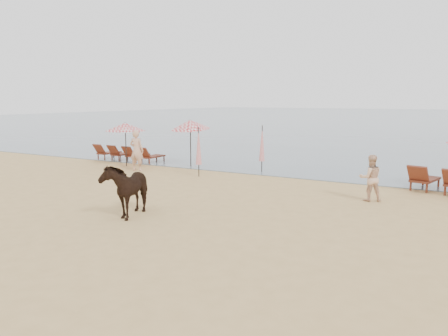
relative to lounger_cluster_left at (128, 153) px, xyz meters
The scene contains 10 objects.
ground 14.04m from the lounger_cluster_left, 49.16° to the right, with size 120.00×120.00×0.00m, color tan.
sea 69.99m from the lounger_cluster_left, 82.47° to the left, with size 160.00×140.00×0.06m, color #51606B.
lounger_cluster_left is the anchor object (origin of this frame).
umbrella_open_left_a 2.43m from the lounger_cluster_left, 50.60° to the right, with size 1.96×1.96×2.23m.
umbrella_open_left_b 4.49m from the lounger_cluster_left, ahead, with size 1.93×1.97×2.46m.
umbrella_closed_left 6.45m from the lounger_cluster_left, 19.93° to the right, with size 0.27×0.27×2.20m.
umbrella_closed_right 8.05m from the lounger_cluster_left, ahead, with size 0.27×0.27×2.20m.
cow 11.55m from the lounger_cluster_left, 48.77° to the right, with size 0.86×1.90×1.60m, color black.
beachgoer_left 3.47m from the lounger_cluster_left, 41.30° to the right, with size 0.71×0.47×1.96m, color #D6A285.
beachgoer_right_a 13.94m from the lounger_cluster_left, 13.87° to the right, with size 0.76×0.59×1.57m, color #DEAE8B.
Camera 1 is at (7.00, -7.69, 3.40)m, focal length 35.00 mm.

